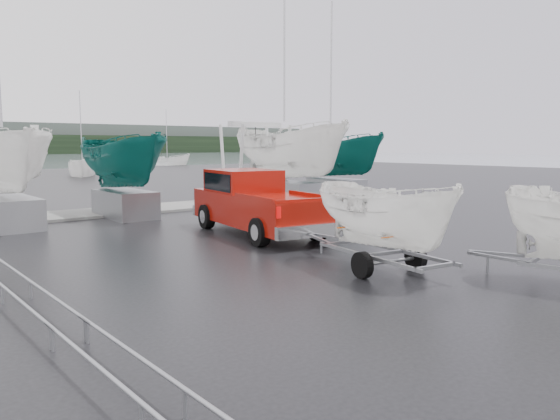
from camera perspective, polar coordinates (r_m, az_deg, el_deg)
The scene contains 13 objects.
ground_plane at distance 15.50m, azimuth 9.74°, elevation -4.28°, with size 120.00×120.00×0.00m, color black.
dock at distance 25.86m, azimuth -12.46°, elevation 0.22°, with size 30.00×3.00×0.12m, color gray.
pickup_truck at distance 18.38m, azimuth -2.80°, elevation 1.01°, with size 3.13×6.59×2.10m.
trailer_hitched at distance 12.70m, azimuth 11.06°, elevation 5.36°, with size 1.92×3.74×4.90m.
boat_hoist at distance 28.61m, azimuth -2.57°, elevation 6.26°, with size 3.30×2.18×4.12m.
keelboat_0 at distance 21.52m, azimuth -26.84°, elevation 8.43°, with size 2.41×3.20×10.58m.
keelboat_1 at distance 23.04m, azimuth -16.15°, elevation 8.13°, with size 2.27×3.20×7.14m.
keelboat_2 at distance 27.52m, azimuth 1.12°, elevation 10.40°, with size 2.94×3.20×11.12m.
keelboat_3 at distance 30.11m, azimuth 5.97°, elevation 8.56°, with size 2.44×3.20×10.61m.
mast_rack_0 at distance 11.56m, azimuth -25.84°, elevation -6.92°, with size 0.56×6.50×0.06m.
mast_rack_1 at distance 6.15m, azimuth -12.06°, elevation -18.48°, with size 0.56×6.50×0.06m.
moored_boat_2 at distance 55.27m, azimuth -19.90°, elevation 3.38°, with size 3.25×3.30×11.38m.
moored_boat_3 at distance 80.69m, azimuth -11.69°, elevation 4.61°, with size 3.63×3.63×11.37m.
Camera 1 is at (-11.48, -9.99, 2.97)m, focal length 35.00 mm.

